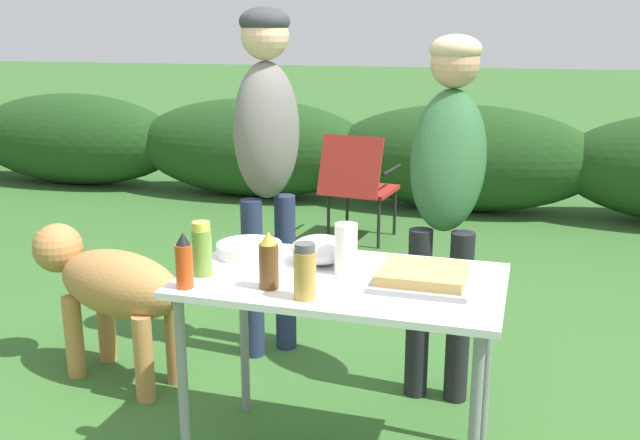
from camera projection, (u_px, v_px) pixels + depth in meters
shrub_hedge at (462, 158)px, 6.32m from camera, size 14.40×0.90×0.94m
folding_table at (342, 298)px, 2.48m from camera, size 1.10×0.64×0.74m
food_tray at (423, 277)px, 2.38m from camera, size 0.32×0.30×0.06m
plate_stack at (249, 249)px, 2.69m from camera, size 0.25×0.25×0.05m
mixing_bowl at (320, 249)px, 2.60m from camera, size 0.22×0.22×0.10m
paper_cup_stack at (347, 249)px, 2.48m from camera, size 0.08×0.08×0.18m
beer_bottle at (269, 261)px, 2.33m from camera, size 0.07×0.07×0.19m
relish_jar at (202, 249)px, 2.46m from camera, size 0.07×0.07×0.19m
hot_sauce_bottle at (184, 262)px, 2.33m from camera, size 0.06×0.06×0.19m
spice_jar at (305, 272)px, 2.24m from camera, size 0.07×0.07×0.18m
standing_person_with_beanie at (448, 172)px, 3.00m from camera, size 0.33×0.45×1.55m
standing_person_in_red_jacket at (267, 142)px, 3.33m from camera, size 0.39×0.39×1.67m
dog at (109, 284)px, 3.23m from camera, size 1.06×0.46×0.69m
camp_chair_green_behind_table at (358, 182)px, 5.32m from camera, size 0.53×0.64×0.83m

